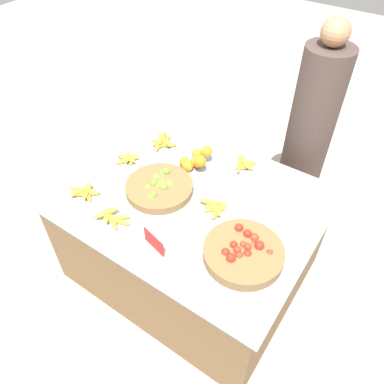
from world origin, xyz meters
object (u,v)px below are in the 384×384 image
at_px(tomato_basket, 244,252).
at_px(price_sign, 154,242).
at_px(lime_bowl, 159,187).
at_px(vendor_person, 307,142).
at_px(metal_bowl, 268,191).

xyz_separation_m(tomato_basket, price_sign, (-0.40, -0.21, 0.02)).
height_order(lime_bowl, price_sign, price_sign).
distance_m(price_sign, vendor_person, 1.33).
relative_size(tomato_basket, metal_bowl, 1.44).
distance_m(lime_bowl, vendor_person, 1.09).
bearing_deg(vendor_person, price_sign, -103.09).
relative_size(lime_bowl, metal_bowl, 1.42).
bearing_deg(price_sign, metal_bowl, 78.57).
relative_size(lime_bowl, vendor_person, 0.26).
bearing_deg(vendor_person, lime_bowl, -119.97).
height_order(lime_bowl, metal_bowl, metal_bowl).
relative_size(lime_bowl, price_sign, 2.67).
xyz_separation_m(lime_bowl, tomato_basket, (0.64, -0.14, 0.01)).
height_order(tomato_basket, vendor_person, vendor_person).
xyz_separation_m(tomato_basket, metal_bowl, (-0.09, 0.45, 0.02)).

